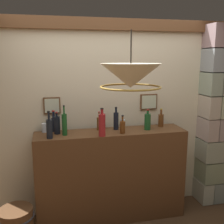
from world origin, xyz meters
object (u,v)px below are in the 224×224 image
Objects in this scene: liquor_bottle_amaro at (64,124)px; liquor_bottle_rum at (102,125)px; liquor_bottle_port at (148,121)px; liquor_bottle_vermouth at (161,120)px; liquor_bottle_gin at (99,123)px; glass_tumbler_highball at (123,123)px; liquor_bottle_tequila at (57,125)px; glass_tumbler_rocks at (44,128)px; liquor_bottle_sherry at (116,120)px; liquor_bottle_scotch at (54,124)px; liquor_bottle_whiskey at (123,127)px; liquor_bottle_bourbon at (49,128)px; pendant_lamp at (131,77)px.

liquor_bottle_amaro reaches higher than liquor_bottle_rum.
liquor_bottle_vermouth is at bearing 24.49° from liquor_bottle_port.
liquor_bottle_amaro is 0.45m from liquor_bottle_gin.
liquor_bottle_rum reaches higher than liquor_bottle_gin.
liquor_bottle_port is at bearing -33.06° from glass_tumbler_highball.
glass_tumbler_rocks is at bearing 143.67° from liquor_bottle_tequila.
liquor_bottle_rum is at bearing -17.94° from liquor_bottle_amaro.
liquor_bottle_port is 0.39m from liquor_bottle_sherry.
liquor_bottle_rum is at bearing -31.50° from liquor_bottle_scotch.
liquor_bottle_rum reaches higher than liquor_bottle_scotch.
liquor_bottle_bourbon is at bearing -178.47° from liquor_bottle_whiskey.
liquor_bottle_rum is at bearing -165.89° from liquor_bottle_port.
liquor_bottle_bourbon reaches higher than glass_tumbler_rocks.
liquor_bottle_amaro is 1.23× the size of liquor_bottle_sherry.
liquor_bottle_whiskey is (0.26, 0.06, -0.06)m from liquor_bottle_rum.
liquor_bottle_amaro reaches higher than liquor_bottle_bourbon.
liquor_bottle_rum is 1.50× the size of liquor_bottle_whiskey.
liquor_bottle_bourbon is at bearing 175.95° from liquor_bottle_rum.
liquor_bottle_tequila is (-0.49, 0.21, -0.03)m from liquor_bottle_rum.
glass_tumbler_highball is (0.11, 0.08, -0.06)m from liquor_bottle_sherry.
glass_tumbler_rocks is (-0.86, 0.08, -0.06)m from liquor_bottle_sherry.
liquor_bottle_sherry reaches higher than liquor_bottle_gin.
liquor_bottle_whiskey is at bearing -5.95° from liquor_bottle_amaro.
liquor_bottle_whiskey is at bearing -40.34° from liquor_bottle_gin.
glass_tumbler_rocks is (-1.46, 0.07, -0.03)m from liquor_bottle_vermouth.
pendant_lamp is at bearing -55.93° from glass_tumbler_rocks.
liquor_bottle_amaro is 1.08× the size of liquor_bottle_rum.
pendant_lamp is at bearing -85.56° from liquor_bottle_gin.
liquor_bottle_rum is at bearing -26.29° from glass_tumbler_rocks.
liquor_bottle_port is 1.25m from glass_tumbler_rocks.
liquor_bottle_sherry reaches higher than liquor_bottle_tequila.
glass_tumbler_highball is at bearing 77.85° from pendant_lamp.
liquor_bottle_whiskey is at bearing -161.58° from liquor_bottle_vermouth.
liquor_bottle_bourbon is at bearing -162.71° from glass_tumbler_highball.
liquor_bottle_amaro is (0.12, -0.19, 0.04)m from liquor_bottle_scotch.
liquor_bottle_whiskey is 0.70× the size of liquor_bottle_bourbon.
liquor_bottle_whiskey is (0.67, -0.07, -0.05)m from liquor_bottle_amaro.
liquor_bottle_port reaches higher than glass_tumbler_rocks.
liquor_bottle_amaro is at bearing -162.27° from liquor_bottle_gin.
liquor_bottle_gin is at bearing 172.04° from liquor_bottle_sherry.
liquor_bottle_whiskey is at bearing -18.35° from liquor_bottle_scotch.
liquor_bottle_sherry reaches higher than liquor_bottle_whiskey.
pendant_lamp is at bearing -82.98° from liquor_bottle_rum.
liquor_bottle_vermouth is at bearing -8.67° from glass_tumbler_highball.
liquor_bottle_tequila is (-0.75, 0.14, 0.03)m from liquor_bottle_whiskey.
liquor_bottle_port is 2.38× the size of glass_tumbler_rocks.
liquor_bottle_rum is 1.37× the size of liquor_bottle_vermouth.
liquor_bottle_vermouth reaches higher than liquor_bottle_whiskey.
liquor_bottle_bourbon reaches higher than liquor_bottle_gin.
liquor_bottle_bourbon is at bearing 129.75° from pendant_lamp.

